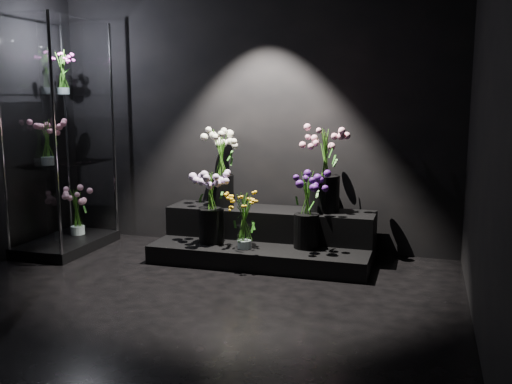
% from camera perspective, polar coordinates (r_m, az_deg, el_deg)
% --- Properties ---
extents(floor, '(4.00, 4.00, 0.00)m').
position_cam_1_polar(floor, '(4.02, -9.11, -12.19)').
color(floor, black).
rests_on(floor, ground).
extents(wall_back, '(4.00, 0.00, 4.00)m').
position_cam_1_polar(wall_back, '(5.60, -0.46, 8.73)').
color(wall_back, black).
rests_on(wall_back, floor).
extents(wall_right, '(0.00, 4.00, 4.00)m').
position_cam_1_polar(wall_right, '(3.37, 22.81, 7.47)').
color(wall_right, black).
rests_on(wall_right, floor).
extents(display_riser, '(1.95, 0.87, 0.43)m').
position_cam_1_polar(display_riser, '(5.31, 1.08, -4.63)').
color(display_riser, black).
rests_on(display_riser, floor).
extents(display_case, '(0.60, 0.99, 2.19)m').
position_cam_1_polar(display_case, '(5.74, -18.91, 5.19)').
color(display_case, black).
rests_on(display_case, floor).
extents(bouquet_orange_bells, '(0.34, 0.34, 0.49)m').
position_cam_1_polar(bouquet_orange_bells, '(4.96, -1.17, -2.80)').
color(bouquet_orange_bells, white).
rests_on(bouquet_orange_bells, display_riser).
extents(bouquet_lilac, '(0.42, 0.42, 0.66)m').
position_cam_1_polar(bouquet_lilac, '(5.15, -4.51, -0.89)').
color(bouquet_lilac, black).
rests_on(bouquet_lilac, display_riser).
extents(bouquet_purple, '(0.38, 0.38, 0.68)m').
position_cam_1_polar(bouquet_purple, '(4.98, 5.10, -1.17)').
color(bouquet_purple, black).
rests_on(bouquet_purple, display_riser).
extents(bouquet_cream_roses, '(0.44, 0.44, 0.73)m').
position_cam_1_polar(bouquet_cream_roses, '(5.45, -3.54, 2.96)').
color(bouquet_cream_roses, black).
rests_on(bouquet_cream_roses, display_riser).
extents(bouquet_pink_roses, '(0.44, 0.44, 0.74)m').
position_cam_1_polar(bouquet_pink_roses, '(5.23, 6.92, 2.55)').
color(bouquet_pink_roses, black).
rests_on(bouquet_pink_roses, display_riser).
extents(bouquet_case_pink, '(0.37, 0.37, 0.41)m').
position_cam_1_polar(bouquet_case_pink, '(5.59, -20.14, 4.78)').
color(bouquet_case_pink, white).
rests_on(bouquet_case_pink, display_case).
extents(bouquet_case_magenta, '(0.25, 0.25, 0.41)m').
position_cam_1_polar(bouquet_case_magenta, '(5.89, -18.80, 11.25)').
color(bouquet_case_magenta, white).
rests_on(bouquet_case_magenta, display_case).
extents(bouquet_case_base_pink, '(0.34, 0.34, 0.47)m').
position_cam_1_polar(bouquet_case_base_pink, '(6.01, -17.50, -1.78)').
color(bouquet_case_base_pink, white).
rests_on(bouquet_case_base_pink, display_case).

